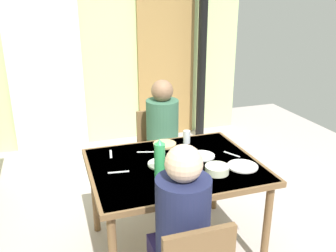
# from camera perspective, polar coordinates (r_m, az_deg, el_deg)

# --- Properties ---
(wall_back) EXTENTS (4.02, 0.10, 2.51)m
(wall_back) POSITION_cam_1_polar(r_m,az_deg,el_deg) (4.90, -11.14, 11.67)
(wall_back) COLOR #BAD58D
(wall_back) RESTS_ON ground_plane
(door_wooden) EXTENTS (0.80, 0.05, 2.00)m
(door_wooden) POSITION_cam_1_polar(r_m,az_deg,el_deg) (5.07, -0.32, 9.40)
(door_wooden) COLOR olive
(door_wooden) RESTS_ON ground_plane
(stove_pipe_column) EXTENTS (0.12, 0.12, 2.51)m
(stove_pipe_column) POSITION_cam_1_polar(r_m,az_deg,el_deg) (4.93, 5.42, 11.99)
(stove_pipe_column) COLOR black
(stove_pipe_column) RESTS_ON ground_plane
(curtain_panel) EXTENTS (0.90, 0.03, 2.10)m
(curtain_panel) POSITION_cam_1_polar(r_m,az_deg,el_deg) (4.79, -18.77, 8.38)
(curtain_panel) COLOR white
(curtain_panel) RESTS_ON ground_plane
(dining_table) EXTENTS (1.25, 1.00, 0.75)m
(dining_table) POSITION_cam_1_polar(r_m,az_deg,el_deg) (2.73, 1.01, -7.43)
(dining_table) COLOR brown
(dining_table) RESTS_ON ground_plane
(chair_far_diner) EXTENTS (0.40, 0.40, 0.87)m
(chair_far_diner) POSITION_cam_1_polar(r_m,az_deg,el_deg) (3.57, -1.47, -3.65)
(chair_far_diner) COLOR brown
(chair_far_diner) RESTS_ON ground_plane
(person_near_diner) EXTENTS (0.30, 0.37, 0.77)m
(person_near_diner) POSITION_cam_1_polar(r_m,az_deg,el_deg) (2.03, 2.22, -14.40)
(person_near_diner) COLOR #221A47
(person_near_diner) RESTS_ON ground_plane
(person_far_diner) EXTENTS (0.30, 0.37, 0.77)m
(person_far_diner) POSITION_cam_1_polar(r_m,az_deg,el_deg) (3.34, -0.82, -0.08)
(person_far_diner) COLOR #37614A
(person_far_diner) RESTS_ON ground_plane
(water_bottle_green_near) EXTENTS (0.07, 0.07, 0.30)m
(water_bottle_green_near) POSITION_cam_1_polar(r_m,az_deg,el_deg) (2.42, -1.32, -5.49)
(water_bottle_green_near) COLOR green
(water_bottle_green_near) RESTS_ON dining_table
(serving_bowl_center) EXTENTS (0.17, 0.17, 0.05)m
(serving_bowl_center) POSITION_cam_1_polar(r_m,az_deg,el_deg) (2.58, 7.73, -6.80)
(serving_bowl_center) COLOR #E4E9C4
(serving_bowl_center) RESTS_ON dining_table
(dinner_plate_near_left) EXTENTS (0.22, 0.22, 0.01)m
(dinner_plate_near_left) POSITION_cam_1_polar(r_m,az_deg,el_deg) (2.70, 11.70, -6.23)
(dinner_plate_near_left) COLOR white
(dinner_plate_near_left) RESTS_ON dining_table
(dinner_plate_near_right) EXTENTS (0.20, 0.20, 0.01)m
(dinner_plate_near_right) POSITION_cam_1_polar(r_m,az_deg,el_deg) (2.82, 5.41, -4.71)
(dinner_plate_near_right) COLOR white
(dinner_plate_near_right) RESTS_ON dining_table
(dinner_plate_far_center) EXTENTS (0.22, 0.22, 0.01)m
(dinner_plate_far_center) POSITION_cam_1_polar(r_m,az_deg,el_deg) (2.68, -0.85, -6.01)
(dinner_plate_far_center) COLOR white
(dinner_plate_far_center) RESTS_ON dining_table
(drinking_glass_by_near_diner) EXTENTS (0.06, 0.06, 0.11)m
(drinking_glass_by_near_diner) POSITION_cam_1_polar(r_m,az_deg,el_deg) (3.05, 2.97, -1.74)
(drinking_glass_by_near_diner) COLOR silver
(drinking_glass_by_near_diner) RESTS_ON dining_table
(bread_plate_sliced) EXTENTS (0.19, 0.19, 0.02)m
(bread_plate_sliced) POSITION_cam_1_polar(r_m,az_deg,el_deg) (3.01, -0.52, -2.90)
(bread_plate_sliced) COLOR #DBB77A
(bread_plate_sliced) RESTS_ON dining_table
(cutlery_knife_near) EXTENTS (0.15, 0.04, 0.00)m
(cutlery_knife_near) POSITION_cam_1_polar(r_m,az_deg,el_deg) (2.60, -7.82, -7.23)
(cutlery_knife_near) COLOR silver
(cutlery_knife_near) RESTS_ON dining_table
(cutlery_fork_near) EXTENTS (0.08, 0.14, 0.00)m
(cutlery_fork_near) POSITION_cam_1_polar(r_m,az_deg,el_deg) (2.89, 10.03, -4.42)
(cutlery_fork_near) COLOR silver
(cutlery_fork_near) RESTS_ON dining_table
(cutlery_knife_far) EXTENTS (0.04, 0.15, 0.00)m
(cutlery_knife_far) POSITION_cam_1_polar(r_m,az_deg,el_deg) (2.89, -9.02, -4.39)
(cutlery_knife_far) COLOR silver
(cutlery_knife_far) RESTS_ON dining_table
(cutlery_fork_far) EXTENTS (0.15, 0.06, 0.00)m
(cutlery_fork_far) POSITION_cam_1_polar(r_m,az_deg,el_deg) (2.89, -3.43, -4.12)
(cutlery_fork_far) COLOR silver
(cutlery_fork_far) RESTS_ON dining_table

